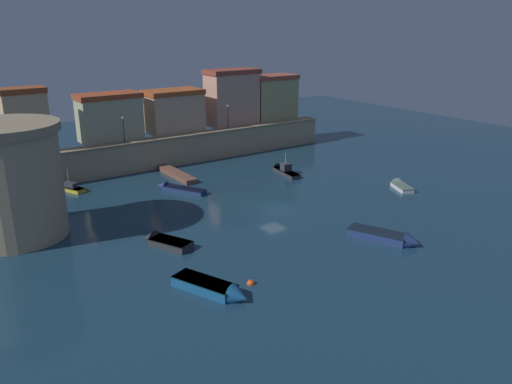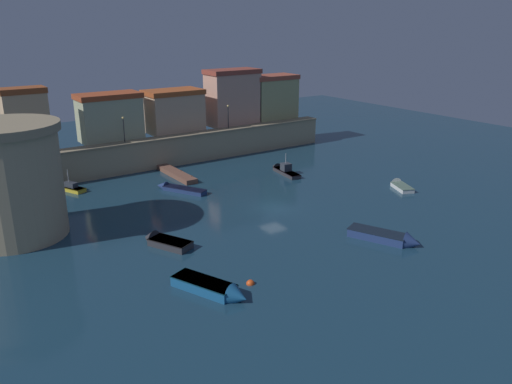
# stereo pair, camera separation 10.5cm
# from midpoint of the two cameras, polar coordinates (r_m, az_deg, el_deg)

# --- Properties ---
(ground_plane) EXTENTS (131.17, 131.17, 0.00)m
(ground_plane) POSITION_cam_midpoint_polar(r_m,az_deg,el_deg) (57.86, 1.99, -1.72)
(ground_plane) COLOR #19384C
(quay_wall) EXTENTS (50.16, 2.31, 4.25)m
(quay_wall) POSITION_cam_midpoint_polar(r_m,az_deg,el_deg) (76.01, -8.35, 4.73)
(quay_wall) COLOR tan
(quay_wall) RESTS_ON ground
(old_town_backdrop) EXTENTS (45.62, 5.12, 8.74)m
(old_town_backdrop) POSITION_cam_midpoint_polar(r_m,az_deg,el_deg) (79.12, -7.47, 9.46)
(old_town_backdrop) COLOR tan
(old_town_backdrop) RESTS_ON ground
(fortress_tower) EXTENTS (10.23, 10.23, 11.12)m
(fortress_tower) POSITION_cam_midpoint_polar(r_m,az_deg,el_deg) (53.74, -25.57, 1.13)
(fortress_tower) COLOR tan
(fortress_tower) RESTS_ON ground
(pier_dock) EXTENTS (1.64, 9.14, 0.70)m
(pier_dock) POSITION_cam_midpoint_polar(r_m,az_deg,el_deg) (70.17, -8.77, 2.00)
(pier_dock) COLOR brown
(pier_dock) RESTS_ON ground
(quay_lamp_0) EXTENTS (0.32, 0.32, 3.49)m
(quay_lamp_0) POSITION_cam_midpoint_polar(r_m,az_deg,el_deg) (71.91, -14.44, 7.17)
(quay_lamp_0) COLOR black
(quay_lamp_0) RESTS_ON quay_wall
(quay_lamp_1) EXTENTS (0.32, 0.32, 3.59)m
(quay_lamp_1) POSITION_cam_midpoint_polar(r_m,az_deg,el_deg) (79.02, -3.08, 8.74)
(quay_lamp_1) COLOR black
(quay_lamp_1) RESTS_ON quay_wall
(moored_boat_0) EXTENTS (4.51, 6.81, 1.29)m
(moored_boat_0) POSITION_cam_midpoint_polar(r_m,az_deg,el_deg) (64.11, -8.70, 0.40)
(moored_boat_0) COLOR navy
(moored_boat_0) RESTS_ON ground
(moored_boat_1) EXTENTS (4.44, 7.04, 1.79)m
(moored_boat_1) POSITION_cam_midpoint_polar(r_m,az_deg,el_deg) (50.54, 14.54, -4.89)
(moored_boat_1) COLOR navy
(moored_boat_1) RESTS_ON ground
(moored_boat_2) EXTENTS (3.63, 5.84, 3.04)m
(moored_boat_2) POSITION_cam_midpoint_polar(r_m,az_deg,el_deg) (68.24, -20.42, 0.57)
(moored_boat_2) COLOR gold
(moored_boat_2) RESTS_ON ground
(moored_boat_3) EXTENTS (3.16, 4.62, 1.48)m
(moored_boat_3) POSITION_cam_midpoint_polar(r_m,az_deg,el_deg) (67.06, 15.65, 0.72)
(moored_boat_3) COLOR white
(moored_boat_3) RESTS_ON ground
(moored_boat_4) EXTENTS (3.83, 5.41, 1.72)m
(moored_boat_4) POSITION_cam_midpoint_polar(r_m,az_deg,el_deg) (49.10, -10.28, -5.39)
(moored_boat_4) COLOR #333338
(moored_boat_4) RESTS_ON ground
(moored_boat_5) EXTENTS (4.23, 6.86, 1.75)m
(moored_boat_5) POSITION_cam_midpoint_polar(r_m,az_deg,el_deg) (40.24, -4.51, -10.64)
(moored_boat_5) COLOR #195689
(moored_boat_5) RESTS_ON ground
(moored_boat_6) EXTENTS (2.33, 6.84, 3.31)m
(moored_boat_6) POSITION_cam_midpoint_polar(r_m,az_deg,el_deg) (71.01, 3.05, 2.47)
(moored_boat_6) COLOR #333338
(moored_boat_6) RESTS_ON ground
(mooring_buoy_0) EXTENTS (0.69, 0.69, 0.69)m
(mooring_buoy_0) POSITION_cam_midpoint_polar(r_m,az_deg,el_deg) (41.72, -0.55, -10.15)
(mooring_buoy_0) COLOR #EA4C19
(mooring_buoy_0) RESTS_ON ground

